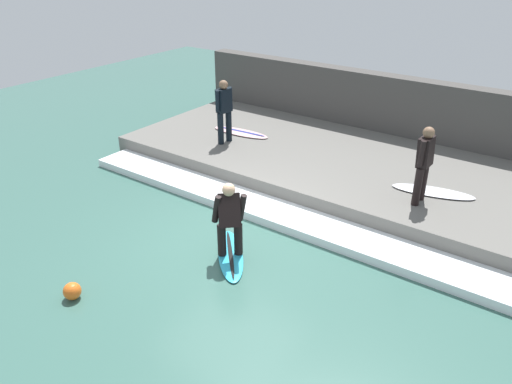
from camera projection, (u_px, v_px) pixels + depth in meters
ground_plane at (230, 241)px, 9.57m from camera, size 28.00×28.00×0.00m
concrete_ledge at (328, 163)px, 12.33m from camera, size 4.40×10.34×0.46m
back_wall at (373, 109)px, 13.76m from camera, size 0.50×10.85×1.99m
wave_foam_crest at (268, 210)px, 10.47m from camera, size 0.91×9.82×0.18m
surfboard_riding at (230, 255)px, 9.10m from camera, size 1.55×1.46×0.07m
surfer_riding at (229, 216)px, 8.73m from camera, size 0.59×0.59×1.42m
surfer_waiting_near at (424, 161)px, 9.62m from camera, size 0.54×0.26×1.58m
surfboard_waiting_near at (433, 192)px, 10.36m from camera, size 0.86×1.73×0.06m
surfer_waiting_far at (224, 108)px, 12.56m from camera, size 0.55×0.28×1.62m
surfboard_waiting_far at (241, 132)px, 13.54m from camera, size 0.62×1.71×0.07m
marker_buoy at (72, 291)px, 7.98m from camera, size 0.29×0.29×0.29m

